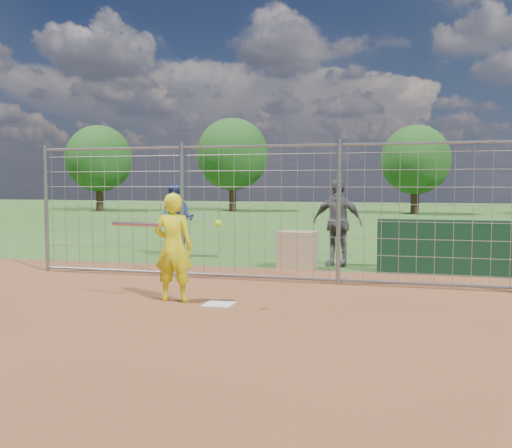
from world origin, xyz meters
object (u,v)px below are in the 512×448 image
(batter, at_px, (173,247))
(bystander_b, at_px, (337,222))
(bystander_a, at_px, (177,220))
(equipment_bin, at_px, (297,250))

(batter, distance_m, bystander_b, 4.93)
(bystander_a, xyz_separation_m, bystander_b, (4.03, -0.55, 0.06))
(equipment_bin, bearing_deg, batter, -105.19)
(batter, xyz_separation_m, equipment_bin, (1.18, 3.85, -0.44))
(batter, bearing_deg, equipment_bin, -112.12)
(batter, relative_size, bystander_b, 0.87)
(bystander_a, distance_m, bystander_b, 4.07)
(bystander_a, xyz_separation_m, equipment_bin, (3.28, -1.24, -0.51))
(equipment_bin, bearing_deg, bystander_a, 161.26)
(batter, height_order, equipment_bin, batter)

